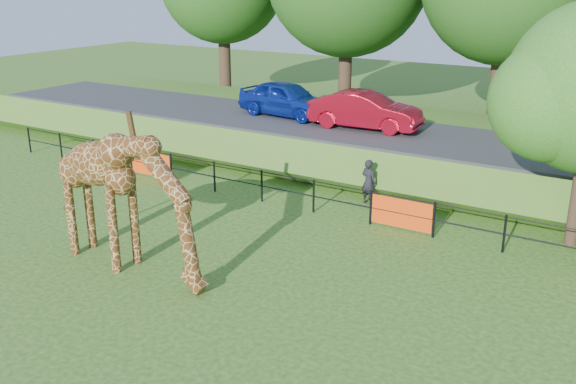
% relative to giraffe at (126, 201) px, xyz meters
% --- Properties ---
extents(ground, '(90.00, 90.00, 0.00)m').
position_rel_giraffe_xyz_m(ground, '(2.00, -1.88, -1.87)').
color(ground, '#255214').
rests_on(ground, ground).
extents(giraffe, '(5.30, 1.41, 3.74)m').
position_rel_giraffe_xyz_m(giraffe, '(0.00, 0.00, 0.00)').
color(giraffe, '#572F12').
rests_on(giraffe, ground).
extents(perimeter_fence, '(28.07, 0.10, 1.10)m').
position_rel_giraffe_xyz_m(perimeter_fence, '(2.00, 6.12, -1.32)').
color(perimeter_fence, black).
rests_on(perimeter_fence, ground).
extents(embankment, '(40.00, 9.00, 1.30)m').
position_rel_giraffe_xyz_m(embankment, '(2.00, 13.62, -1.22)').
color(embankment, '#255214').
rests_on(embankment, ground).
extents(road, '(40.00, 5.00, 0.12)m').
position_rel_giraffe_xyz_m(road, '(2.00, 12.12, -0.51)').
color(road, '#303033').
rests_on(road, embankment).
extents(car_blue, '(4.63, 2.30, 1.52)m').
position_rel_giraffe_xyz_m(car_blue, '(-3.02, 12.58, 0.31)').
color(car_blue, '#1635B8').
rests_on(car_blue, road).
extents(car_red, '(4.56, 1.86, 1.47)m').
position_rel_giraffe_xyz_m(car_red, '(0.91, 12.20, 0.29)').
color(car_red, '#A30B1D').
rests_on(car_red, road).
extents(visitor, '(0.64, 0.50, 1.53)m').
position_rel_giraffe_xyz_m(visitor, '(3.14, 7.79, -1.10)').
color(visitor, black).
rests_on(visitor, ground).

